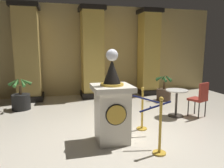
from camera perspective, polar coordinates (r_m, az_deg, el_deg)
name	(u,v)px	position (r m, az deg, el deg)	size (l,w,h in m)	color
ground_plane	(122,135)	(4.84, 2.73, -13.35)	(10.46, 10.46, 0.00)	beige
back_wall	(90,51)	(8.80, -5.77, 8.66)	(10.46, 0.16, 3.50)	tan
pedestal_clock	(112,107)	(4.32, 0.01, -6.03)	(0.77, 0.77, 1.86)	silver
stanchion_near	(160,134)	(4.02, 12.50, -12.77)	(0.24, 0.24, 1.05)	gold
stanchion_far	(142,115)	(5.10, 7.93, -8.05)	(0.24, 0.24, 1.00)	gold
velvet_rope	(150,103)	(4.43, 10.09, -4.90)	(0.68, 0.70, 0.22)	#141947
column_left	(28,54)	(8.23, -21.29, 7.43)	(0.96, 0.96, 3.36)	black
column_right	(149,53)	(8.94, 9.60, 8.06)	(0.84, 0.84, 3.36)	black
column_centre_rear	(92,53)	(8.28, -5.21, 8.04)	(0.93, 0.93, 3.36)	black
potted_palm_left	(21,99)	(7.21, -22.81, -3.74)	(0.68, 0.64, 1.02)	black
potted_palm_right	(164,92)	(8.03, 13.45, -2.05)	(0.64, 0.62, 0.96)	#4C3828
cafe_table	(176,99)	(6.22, 16.58, -3.91)	(0.60, 0.60, 0.75)	#332D28
cafe_chair_red	(200,97)	(6.34, 22.15, -3.08)	(0.52, 0.52, 0.96)	black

